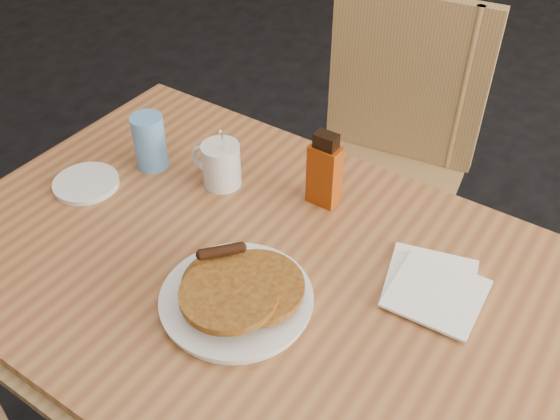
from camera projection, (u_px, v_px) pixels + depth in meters
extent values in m
cube|color=#A06538|center=(252.00, 269.00, 1.21)|extent=(1.30, 0.93, 0.04)
cube|color=#A27A4C|center=(252.00, 275.00, 1.22)|extent=(1.35, 0.98, 0.02)
cylinder|color=#A27A4C|center=(523.00, 370.00, 1.47)|extent=(0.04, 0.04, 0.71)
cube|color=#A27A4C|center=(370.00, 192.00, 1.78)|extent=(0.47, 0.47, 0.04)
cube|color=#A27A4C|center=(407.00, 79.00, 1.74)|extent=(0.45, 0.07, 0.49)
cylinder|color=#A27A4C|center=(284.00, 271.00, 1.89)|extent=(0.04, 0.04, 0.46)
cylinder|color=#A27A4C|center=(437.00, 239.00, 2.00)|extent=(0.04, 0.04, 0.46)
cylinder|color=silver|center=(237.00, 300.00, 1.11)|extent=(0.27, 0.27, 0.02)
cylinder|color=silver|center=(236.00, 297.00, 1.10)|extent=(0.27, 0.27, 0.01)
cylinder|color=olive|center=(229.00, 284.00, 1.12)|extent=(0.17, 0.17, 0.01)
cylinder|color=olive|center=(255.00, 287.00, 1.09)|extent=(0.17, 0.17, 0.01)
cylinder|color=olive|center=(229.00, 294.00, 1.06)|extent=(0.17, 0.17, 0.01)
cylinder|color=black|center=(221.00, 251.00, 1.11)|extent=(0.07, 0.07, 0.02)
cylinder|color=silver|center=(221.00, 165.00, 1.35)|extent=(0.08, 0.08, 0.10)
torus|color=silver|center=(205.00, 159.00, 1.36)|extent=(0.07, 0.01, 0.07)
cylinder|color=black|center=(220.00, 149.00, 1.32)|extent=(0.07, 0.07, 0.01)
cylinder|color=silver|center=(225.00, 153.00, 1.32)|extent=(0.02, 0.05, 0.14)
cube|color=maroon|center=(324.00, 175.00, 1.29)|extent=(0.07, 0.05, 0.14)
cube|color=black|center=(326.00, 141.00, 1.23)|extent=(0.05, 0.03, 0.03)
cube|color=white|center=(431.00, 281.00, 1.15)|extent=(0.18, 0.18, 0.01)
cube|color=white|center=(437.00, 293.00, 1.12)|extent=(0.16, 0.16, 0.01)
cylinder|color=#5791CD|center=(150.00, 142.00, 1.39)|extent=(0.08, 0.08, 0.13)
cylinder|color=silver|center=(86.00, 183.00, 1.37)|extent=(0.16, 0.16, 0.01)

